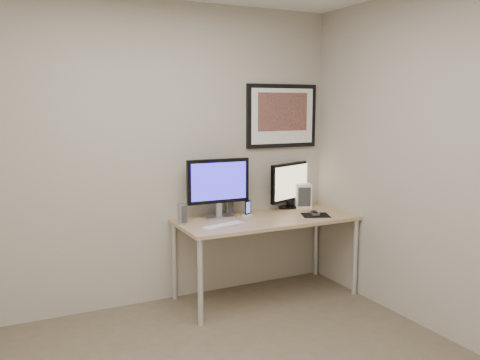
{
  "coord_description": "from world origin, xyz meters",
  "views": [
    {
      "loc": [
        -1.17,
        -2.51,
        1.73
      ],
      "look_at": [
        0.62,
        1.1,
        1.13
      ],
      "focal_mm": 38.0,
      "sensor_mm": 36.0,
      "label": 1
    }
  ],
  "objects_px": {
    "phone_dock": "(248,208)",
    "keyboard": "(224,225)",
    "desk": "(266,225)",
    "fan_unit": "(303,196)",
    "framed_art": "(282,116)",
    "speaker_left": "(182,214)",
    "speaker_right": "(230,205)",
    "monitor_large": "(218,185)",
    "monitor_tv": "(290,184)"
  },
  "relations": [
    {
      "from": "speaker_left",
      "to": "speaker_right",
      "type": "relative_size",
      "value": 1.03
    },
    {
      "from": "desk",
      "to": "keyboard",
      "type": "bearing_deg",
      "value": -166.21
    },
    {
      "from": "monitor_tv",
      "to": "keyboard",
      "type": "xyz_separation_m",
      "value": [
        -0.89,
        -0.39,
        -0.23
      ]
    },
    {
      "from": "desk",
      "to": "phone_dock",
      "type": "height_order",
      "value": "phone_dock"
    },
    {
      "from": "speaker_left",
      "to": "keyboard",
      "type": "distance_m",
      "value": 0.37
    },
    {
      "from": "framed_art",
      "to": "monitor_large",
      "type": "height_order",
      "value": "framed_art"
    },
    {
      "from": "monitor_tv",
      "to": "keyboard",
      "type": "distance_m",
      "value": 1.0
    },
    {
      "from": "desk",
      "to": "phone_dock",
      "type": "distance_m",
      "value": 0.23
    },
    {
      "from": "framed_art",
      "to": "monitor_large",
      "type": "distance_m",
      "value": 0.95
    },
    {
      "from": "phone_dock",
      "to": "keyboard",
      "type": "height_order",
      "value": "phone_dock"
    },
    {
      "from": "framed_art",
      "to": "monitor_tv",
      "type": "bearing_deg",
      "value": -40.75
    },
    {
      "from": "speaker_left",
      "to": "keyboard",
      "type": "bearing_deg",
      "value": -55.99
    },
    {
      "from": "framed_art",
      "to": "keyboard",
      "type": "distance_m",
      "value": 1.29
    },
    {
      "from": "speaker_left",
      "to": "fan_unit",
      "type": "distance_m",
      "value": 1.3
    },
    {
      "from": "monitor_large",
      "to": "speaker_right",
      "type": "height_order",
      "value": "monitor_large"
    },
    {
      "from": "phone_dock",
      "to": "fan_unit",
      "type": "distance_m",
      "value": 0.67
    },
    {
      "from": "speaker_right",
      "to": "fan_unit",
      "type": "bearing_deg",
      "value": 2.83
    },
    {
      "from": "keyboard",
      "to": "fan_unit",
      "type": "relative_size",
      "value": 1.7
    },
    {
      "from": "framed_art",
      "to": "monitor_tv",
      "type": "distance_m",
      "value": 0.66
    },
    {
      "from": "speaker_left",
      "to": "desk",
      "type": "bearing_deg",
      "value": -25.96
    },
    {
      "from": "keyboard",
      "to": "monitor_tv",
      "type": "bearing_deg",
      "value": 8.97
    },
    {
      "from": "framed_art",
      "to": "phone_dock",
      "type": "bearing_deg",
      "value": -157.03
    },
    {
      "from": "speaker_right",
      "to": "monitor_tv",
      "type": "bearing_deg",
      "value": 5.58
    },
    {
      "from": "framed_art",
      "to": "speaker_left",
      "type": "xyz_separation_m",
      "value": [
        -1.11,
        -0.22,
        -0.8
      ]
    },
    {
      "from": "monitor_large",
      "to": "phone_dock",
      "type": "xyz_separation_m",
      "value": [
        0.26,
        -0.06,
        -0.22
      ]
    },
    {
      "from": "keyboard",
      "to": "fan_unit",
      "type": "xyz_separation_m",
      "value": [
        1.01,
        0.35,
        0.11
      ]
    },
    {
      "from": "desk",
      "to": "monitor_tv",
      "type": "height_order",
      "value": "monitor_tv"
    },
    {
      "from": "framed_art",
      "to": "monitor_large",
      "type": "xyz_separation_m",
      "value": [
        -0.73,
        -0.14,
        -0.6
      ]
    },
    {
      "from": "monitor_large",
      "to": "speaker_left",
      "type": "height_order",
      "value": "monitor_large"
    },
    {
      "from": "framed_art",
      "to": "fan_unit",
      "type": "xyz_separation_m",
      "value": [
        0.19,
        -0.1,
        -0.77
      ]
    },
    {
      "from": "speaker_right",
      "to": "fan_unit",
      "type": "distance_m",
      "value": 0.77
    },
    {
      "from": "monitor_tv",
      "to": "fan_unit",
      "type": "relative_size",
      "value": 2.3
    },
    {
      "from": "monitor_tv",
      "to": "phone_dock",
      "type": "distance_m",
      "value": 0.58
    },
    {
      "from": "desk",
      "to": "speaker_left",
      "type": "bearing_deg",
      "value": 171.62
    },
    {
      "from": "phone_dock",
      "to": "monitor_large",
      "type": "bearing_deg",
      "value": 142.09
    },
    {
      "from": "desk",
      "to": "fan_unit",
      "type": "height_order",
      "value": "fan_unit"
    },
    {
      "from": "phone_dock",
      "to": "speaker_right",
      "type": "bearing_deg",
      "value": 98.02
    },
    {
      "from": "speaker_left",
      "to": "phone_dock",
      "type": "xyz_separation_m",
      "value": [
        0.64,
        0.02,
        -0.01
      ]
    },
    {
      "from": "desk",
      "to": "speaker_right",
      "type": "bearing_deg",
      "value": 127.2
    },
    {
      "from": "speaker_left",
      "to": "framed_art",
      "type": "bearing_deg",
      "value": -6.3
    },
    {
      "from": "phone_dock",
      "to": "keyboard",
      "type": "xyz_separation_m",
      "value": [
        -0.35,
        -0.25,
        -0.07
      ]
    },
    {
      "from": "speaker_left",
      "to": "speaker_right",
      "type": "bearing_deg",
      "value": 1.25
    },
    {
      "from": "desk",
      "to": "monitor_large",
      "type": "distance_m",
      "value": 0.56
    },
    {
      "from": "phone_dock",
      "to": "framed_art",
      "type": "bearing_deg",
      "value": -1.86
    },
    {
      "from": "desk",
      "to": "framed_art",
      "type": "distance_m",
      "value": 1.07
    },
    {
      "from": "desk",
      "to": "fan_unit",
      "type": "relative_size",
      "value": 6.83
    },
    {
      "from": "phone_dock",
      "to": "monitor_tv",
      "type": "bearing_deg",
      "value": -10.18
    },
    {
      "from": "framed_art",
      "to": "speaker_left",
      "type": "height_order",
      "value": "framed_art"
    },
    {
      "from": "speaker_right",
      "to": "framed_art",
      "type": "bearing_deg",
      "value": 11.22
    },
    {
      "from": "monitor_tv",
      "to": "phone_dock",
      "type": "relative_size",
      "value": 3.73
    }
  ]
}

